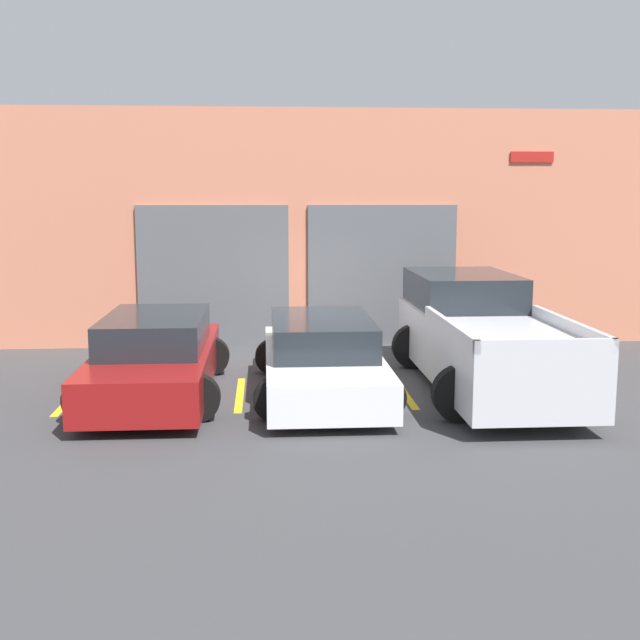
% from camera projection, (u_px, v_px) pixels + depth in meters
% --- Properties ---
extents(ground_plane, '(28.00, 28.00, 0.00)m').
position_uv_depth(ground_plane, '(318.00, 378.00, 13.78)').
color(ground_plane, '#3D3D3F').
extents(shophouse_building, '(16.76, 0.68, 4.85)m').
position_uv_depth(shophouse_building, '(307.00, 230.00, 16.65)').
color(shophouse_building, '#D17A5B').
rests_on(shophouse_building, ground).
extents(pickup_truck, '(2.42, 5.59, 1.75)m').
position_uv_depth(pickup_truck, '(480.00, 337.00, 13.07)').
color(pickup_truck, silver).
rests_on(pickup_truck, ground).
extents(sedan_white, '(2.15, 4.75, 1.19)m').
position_uv_depth(sedan_white, '(322.00, 358.00, 12.69)').
color(sedan_white, white).
rests_on(sedan_white, ground).
extents(sedan_side, '(2.17, 4.68, 1.27)m').
position_uv_depth(sedan_side, '(155.00, 358.00, 12.50)').
color(sedan_side, maroon).
rests_on(sedan_side, ground).
extents(parking_stripe_far_left, '(0.12, 2.20, 0.01)m').
position_uv_depth(parking_stripe_far_left, '(72.00, 397.00, 12.47)').
color(parking_stripe_far_left, gold).
rests_on(parking_stripe_far_left, ground).
extents(parking_stripe_left, '(0.12, 2.20, 0.01)m').
position_uv_depth(parking_stripe_left, '(240.00, 394.00, 12.65)').
color(parking_stripe_left, gold).
rests_on(parking_stripe_left, ground).
extents(parking_stripe_centre, '(0.12, 2.20, 0.01)m').
position_uv_depth(parking_stripe_centre, '(403.00, 391.00, 12.83)').
color(parking_stripe_centre, gold).
rests_on(parking_stripe_centre, ground).
extents(parking_stripe_right, '(0.12, 2.20, 0.01)m').
position_uv_depth(parking_stripe_right, '(562.00, 389.00, 13.01)').
color(parking_stripe_right, gold).
rests_on(parking_stripe_right, ground).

